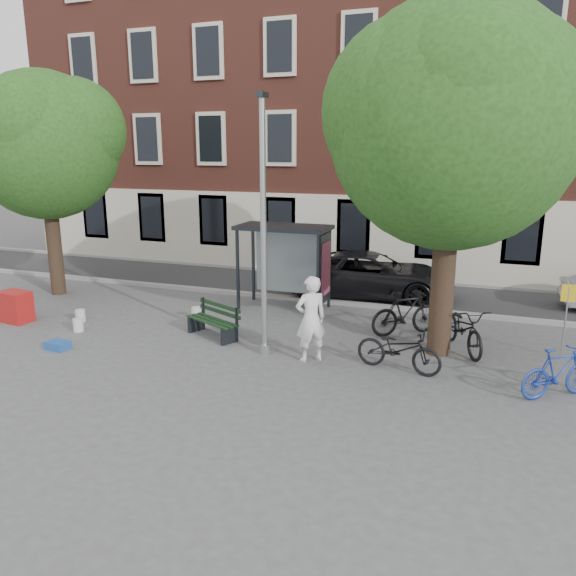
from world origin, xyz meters
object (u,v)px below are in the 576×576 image
(bus_shelter, at_px, (297,248))
(lamppost, at_px, (264,241))
(painter, at_px, (311,319))
(notice_sign, at_px, (567,306))
(bike_b, at_px, (558,373))
(car_dark, at_px, (371,275))
(bike_c, at_px, (463,328))
(red_stand, at_px, (15,307))
(bike_a, at_px, (399,349))
(bench, at_px, (214,322))
(bike_d, at_px, (405,313))

(bus_shelter, bearing_deg, lamppost, -81.57)
(lamppost, bearing_deg, painter, -2.53)
(painter, bearing_deg, notice_sign, 161.20)
(bike_b, relative_size, car_dark, 0.32)
(painter, bearing_deg, bus_shelter, -106.45)
(bike_c, distance_m, car_dark, 5.49)
(red_stand, bearing_deg, bike_b, -0.86)
(lamppost, distance_m, bike_a, 3.97)
(painter, distance_m, car_dark, 6.37)
(bench, bearing_deg, red_stand, -147.71)
(bench, xyz_separation_m, bike_c, (6.30, 1.18, 0.19))
(bus_shelter, distance_m, bike_b, 8.46)
(bike_a, bearing_deg, bus_shelter, 53.88)
(painter, relative_size, bike_a, 1.04)
(bike_a, relative_size, red_stand, 2.19)
(painter, bearing_deg, bike_a, 142.30)
(bus_shelter, relative_size, notice_sign, 1.55)
(lamppost, xyz_separation_m, bike_b, (6.50, -0.27, -2.26))
(bus_shelter, distance_m, red_stand, 8.44)
(bike_b, bearing_deg, bike_c, 5.15)
(painter, height_order, bench, painter)
(lamppost, relative_size, red_stand, 6.79)
(bus_shelter, distance_m, bike_c, 5.76)
(bike_d, height_order, notice_sign, notice_sign)
(bike_b, bearing_deg, painter, 50.69)
(lamppost, xyz_separation_m, bench, (-1.76, 0.72, -2.38))
(bike_b, distance_m, bike_d, 4.57)
(bench, relative_size, bike_b, 1.00)
(lamppost, relative_size, notice_sign, 3.33)
(lamppost, height_order, red_stand, lamppost)
(bike_c, relative_size, car_dark, 0.41)
(bench, height_order, bike_c, bike_c)
(bench, xyz_separation_m, notice_sign, (8.57, 1.40, 0.92))
(red_stand, relative_size, notice_sign, 0.49)
(bench, xyz_separation_m, bike_a, (5.02, -0.69, 0.12))
(bike_a, relative_size, bike_c, 0.89)
(lamppost, height_order, bus_shelter, lamppost)
(bike_c, bearing_deg, car_dark, 99.96)
(lamppost, distance_m, bus_shelter, 4.24)
(lamppost, relative_size, bike_d, 3.02)
(red_stand, height_order, notice_sign, notice_sign)
(bike_b, height_order, bike_c, bike_c)
(bench, bearing_deg, bike_c, 35.59)
(notice_sign, bearing_deg, red_stand, -170.02)
(bike_d, distance_m, notice_sign, 3.91)
(bike_b, xyz_separation_m, bike_d, (-3.50, 2.93, 0.08))
(bike_d, bearing_deg, notice_sign, -137.98)
(lamppost, bearing_deg, notice_sign, 17.27)
(bike_a, distance_m, car_dark, 6.59)
(car_dark, bearing_deg, bench, 144.38)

